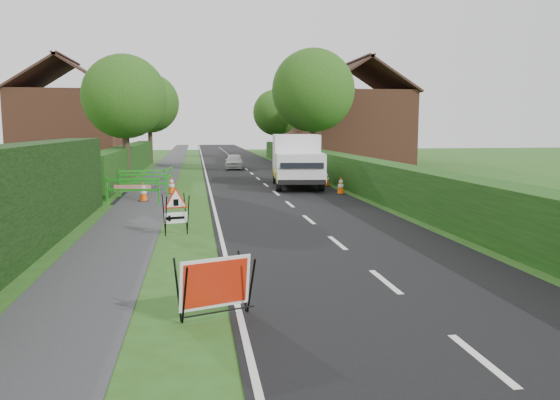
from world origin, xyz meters
TOP-DOWN VIEW (x-y plane):
  - ground at (0.00, 0.00)m, footprint 120.00×120.00m
  - road_surface at (2.50, 35.00)m, footprint 6.00×90.00m
  - footpath at (-3.00, 35.00)m, footprint 2.00×90.00m
  - hedge_west_near at (-5.00, 0.00)m, footprint 1.10×18.00m
  - hedge_west_far at (-5.00, 22.00)m, footprint 1.00×24.00m
  - hedge_east at (6.50, 16.00)m, footprint 1.20×50.00m
  - house_west at (-10.00, 30.00)m, footprint 7.50×7.40m
  - house_east_a at (11.00, 28.00)m, footprint 7.50×7.40m
  - house_east_b at (12.00, 42.00)m, footprint 7.50×7.40m
  - tree_nw at (-4.60, 18.00)m, footprint 4.40×4.40m
  - tree_ne at (6.40, 22.00)m, footprint 5.20×5.20m
  - tree_fw at (-4.60, 34.00)m, footprint 4.80×4.80m
  - tree_fe at (6.40, 38.00)m, footprint 4.20×4.20m
  - red_rect_sign at (-0.72, -3.97)m, footprint 1.25×0.98m
  - triangle_sign at (-1.55, 2.61)m, footprint 0.92×0.92m
  - works_van at (3.90, 14.16)m, footprint 2.74×5.76m
  - traffic_cone_0 at (5.27, 10.93)m, footprint 0.38×0.38m
  - traffic_cone_1 at (5.42, 14.20)m, footprint 0.38×0.38m
  - traffic_cone_2 at (4.76, 15.90)m, footprint 0.38×0.38m
  - traffic_cone_3 at (-3.02, 9.82)m, footprint 0.38×0.38m
  - traffic_cone_4 at (-2.03, 12.09)m, footprint 0.38×0.38m
  - ped_barrier_0 at (-3.34, 9.02)m, footprint 2.09×0.81m
  - ped_barrier_1 at (-3.15, 11.40)m, footprint 2.09×0.58m
  - ped_barrier_2 at (-3.40, 13.48)m, footprint 2.08×0.55m
  - ped_barrier_3 at (-2.26, 14.38)m, footprint 0.59×2.09m
  - redwhite_plank at (-3.53, 10.63)m, footprint 1.49×0.27m
  - litter_can at (-1.03, -3.21)m, footprint 0.12×0.07m
  - hatchback_car at (1.71, 26.02)m, footprint 1.54×3.22m

SIDE VIEW (x-z plane):
  - ground at x=0.00m, z-range 0.00..0.00m
  - hedge_west_near at x=-5.00m, z-range -1.25..1.25m
  - hedge_west_far at x=-5.00m, z-range -0.90..0.90m
  - hedge_east at x=6.50m, z-range -0.75..0.75m
  - redwhite_plank at x=-3.53m, z-range -0.12..0.12m
  - litter_can at x=-1.03m, z-range -0.03..0.03m
  - road_surface at x=2.50m, z-range -0.01..0.01m
  - footpath at x=-3.00m, z-range -0.01..0.02m
  - traffic_cone_0 at x=5.27m, z-range 0.00..0.79m
  - traffic_cone_1 at x=5.42m, z-range 0.00..0.79m
  - traffic_cone_2 at x=4.76m, z-range 0.00..0.79m
  - traffic_cone_3 at x=-3.02m, z-range 0.00..0.79m
  - traffic_cone_4 at x=-2.03m, z-range 0.00..0.79m
  - hatchback_car at x=1.71m, z-range 0.00..1.06m
  - red_rect_sign at x=-0.72m, z-range 0.07..1.01m
  - ped_barrier_0 at x=-3.34m, z-range 0.13..1.13m
  - ped_barrier_1 at x=-3.15m, z-range 0.13..1.13m
  - ped_barrier_2 at x=-3.40m, z-range 0.13..1.13m
  - ped_barrier_3 at x=-2.26m, z-range 0.13..1.13m
  - triangle_sign at x=-1.55m, z-range 0.21..1.31m
  - works_van at x=3.90m, z-range 0.08..2.61m
  - house_west at x=-10.00m, z-range -1.04..6.84m
  - house_east_a at x=11.00m, z-range -1.04..6.84m
  - house_east_b at x=12.00m, z-range -1.04..6.84m
  - tree_fe at x=6.40m, z-range 1.05..7.39m
  - tree_nw at x=-4.60m, z-range 1.13..7.83m
  - tree_fw at x=-4.60m, z-range 1.21..8.45m
  - tree_ne at x=6.40m, z-range 1.28..9.07m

